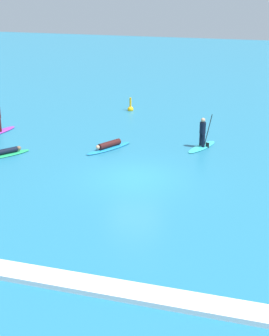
{
  "coord_description": "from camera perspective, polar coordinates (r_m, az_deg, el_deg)",
  "views": [
    {
      "loc": [
        6.4,
        -21.54,
        9.05
      ],
      "look_at": [
        0.0,
        0.0,
        0.5
      ],
      "focal_mm": 53.69,
      "sensor_mm": 36.0,
      "label": 1
    }
  ],
  "objects": [
    {
      "name": "ground_plane",
      "position": [
        24.23,
        0.0,
        -1.11
      ],
      "size": [
        120.0,
        120.0,
        0.0
      ],
      "primitive_type": "plane",
      "color": "teal",
      "rests_on": "ground"
    },
    {
      "name": "surfer_on_green_board",
      "position": [
        28.08,
        -14.54,
        1.63
      ],
      "size": [
        2.29,
        2.78,
        0.38
      ],
      "rotation": [
        0.0,
        0.0,
        0.94
      ],
      "color": "#23B266",
      "rests_on": "ground_plane"
    },
    {
      "name": "wave_crest",
      "position": [
        16.54,
        -9.34,
        -12.29
      ],
      "size": [
        23.45,
        0.9,
        0.18
      ],
      "primitive_type": "cube",
      "color": "white",
      "rests_on": "ground_plane"
    },
    {
      "name": "marker_buoy",
      "position": [
        36.6,
        -0.46,
        6.81
      ],
      "size": [
        0.42,
        0.42,
        1.07
      ],
      "color": "yellow",
      "rests_on": "ground_plane"
    },
    {
      "name": "surfer_on_blue_board",
      "position": [
        28.3,
        -2.94,
        2.48
      ],
      "size": [
        2.14,
        3.16,
        0.44
      ],
      "rotation": [
        0.0,
        0.0,
        4.22
      ],
      "color": "#1E8CD1",
      "rests_on": "ground_plane"
    },
    {
      "name": "surfer_on_teal_board",
      "position": [
        28.65,
        7.7,
        3.28
      ],
      "size": [
        1.59,
        2.77,
        2.0
      ],
      "rotation": [
        0.0,
        0.0,
        1.21
      ],
      "color": "#33C6CC",
      "rests_on": "ground_plane"
    }
  ]
}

